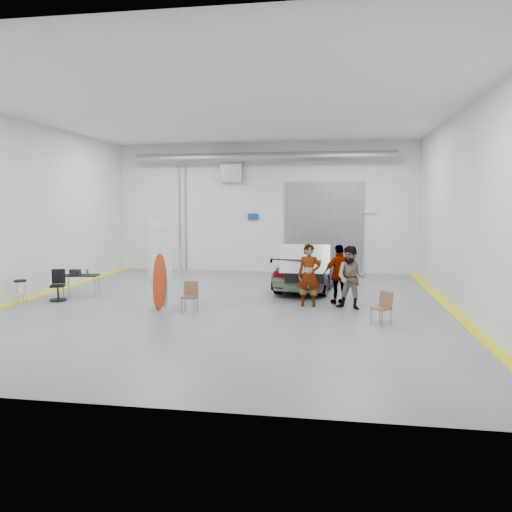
# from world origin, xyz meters

# --- Properties ---
(ground) EXTENTS (16.00, 16.00, 0.00)m
(ground) POSITION_xyz_m (0.00, 0.00, 0.00)
(ground) COLOR slate
(ground) RESTS_ON ground
(room_shell) EXTENTS (14.02, 16.18, 6.01)m
(room_shell) POSITION_xyz_m (0.24, 2.22, 4.08)
(room_shell) COLOR silver
(room_shell) RESTS_ON ground
(sedan_car) EXTENTS (2.62, 5.15, 1.43)m
(sedan_car) POSITION_xyz_m (2.32, 3.57, 0.71)
(sedan_car) COLOR silver
(sedan_car) RESTS_ON ground
(person_a) EXTENTS (0.72, 0.48, 1.96)m
(person_a) POSITION_xyz_m (2.53, 0.27, 0.98)
(person_a) COLOR #8B5F4C
(person_a) RESTS_ON ground
(person_b) EXTENTS (1.13, 0.98, 1.94)m
(person_b) POSITION_xyz_m (3.82, 0.03, 0.97)
(person_b) COLOR #456B7E
(person_b) RESTS_ON ground
(person_c) EXTENTS (1.20, 0.85, 1.92)m
(person_c) POSITION_xyz_m (3.48, 0.81, 0.96)
(person_c) COLOR brown
(person_c) RESTS_ON ground
(surfboard_display) EXTENTS (0.78, 0.37, 2.82)m
(surfboard_display) POSITION_xyz_m (-1.79, -1.08, 1.14)
(surfboard_display) COLOR white
(surfboard_display) RESTS_ON ground
(folding_chair_near) EXTENTS (0.44, 0.46, 0.91)m
(folding_chair_near) POSITION_xyz_m (-0.89, -1.23, 0.28)
(folding_chair_near) COLOR brown
(folding_chair_near) RESTS_ON ground
(folding_chair_far) EXTENTS (0.58, 0.66, 0.88)m
(folding_chair_far) POSITION_xyz_m (4.56, -1.88, 0.27)
(folding_chair_far) COLOR brown
(folding_chair_far) RESTS_ON ground
(shop_stool) EXTENTS (0.40, 0.40, 0.78)m
(shop_stool) POSITION_xyz_m (-6.60, -0.85, 0.39)
(shop_stool) COLOR black
(shop_stool) RESTS_ON ground
(work_table) EXTENTS (1.26, 0.77, 0.96)m
(work_table) POSITION_xyz_m (-5.47, 0.82, 0.74)
(work_table) COLOR gray
(work_table) RESTS_ON ground
(office_chair) EXTENTS (0.58, 0.60, 1.02)m
(office_chair) POSITION_xyz_m (-5.72, -0.10, 0.45)
(office_chair) COLOR black
(office_chair) RESTS_ON ground
(trunk_lid) EXTENTS (1.67, 1.01, 0.04)m
(trunk_lid) POSITION_xyz_m (2.32, 1.36, 1.45)
(trunk_lid) COLOR silver
(trunk_lid) RESTS_ON sedan_car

